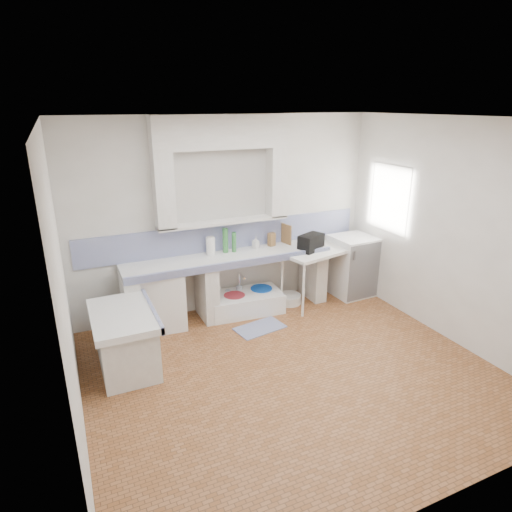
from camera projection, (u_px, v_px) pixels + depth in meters
name	position (u px, v px, depth m)	size (l,w,h in m)	color
floor	(292.00, 372.00, 5.05)	(4.50, 4.50, 0.00)	#915A34
ceiling	(300.00, 118.00, 4.13)	(4.50, 4.50, 0.00)	silver
wall_back	(227.00, 216.00, 6.31)	(4.50, 4.50, 0.00)	silver
wall_front	(445.00, 350.00, 2.87)	(4.50, 4.50, 0.00)	silver
wall_left	(64.00, 294.00, 3.71)	(4.50, 4.50, 0.00)	silver
wall_right	(453.00, 233.00, 5.47)	(4.50, 4.50, 0.00)	silver
alcove_mass	(222.00, 132.00, 5.77)	(1.90, 0.25, 0.45)	silver
window_frame	(399.00, 198.00, 6.50)	(0.35, 0.86, 1.06)	#341C10
lace_valance	(394.00, 173.00, 6.32)	(0.01, 0.84, 0.24)	white
counter_slab	(229.00, 258.00, 6.19)	(3.00, 0.60, 0.08)	white
counter_lip	(237.00, 264.00, 5.95)	(3.00, 0.04, 0.10)	navy
counter_pier_left	(131.00, 305.00, 5.79)	(0.20, 0.55, 0.82)	silver
counter_pier_mid	(207.00, 291.00, 6.20)	(0.20, 0.55, 0.82)	silver
counter_pier_right	(313.00, 273.00, 6.88)	(0.20, 0.55, 0.82)	silver
peninsula_top	(123.00, 316.00, 4.94)	(0.70, 1.10, 0.08)	white
peninsula_base	(126.00, 343.00, 5.06)	(0.60, 1.00, 0.62)	silver
peninsula_lip	(152.00, 310.00, 5.07)	(0.04, 1.10, 0.10)	navy
backsplash	(228.00, 236.00, 6.39)	(4.27, 0.03, 0.40)	navy
stove	(161.00, 298.00, 5.97)	(0.59, 0.57, 0.84)	white
sink	(245.00, 303.00, 6.48)	(1.08, 0.58, 0.26)	white
side_table	(315.00, 277.00, 6.67)	(1.03, 0.57, 0.05)	white
fridge	(352.00, 266.00, 6.99)	(0.62, 0.62, 0.96)	white
bucket_red	(235.00, 304.00, 6.42)	(0.31, 0.31, 0.29)	#A82834
bucket_orange	(244.00, 305.00, 6.41)	(0.30, 0.30, 0.28)	orange
bucket_blue	(261.00, 297.00, 6.63)	(0.32, 0.32, 0.30)	#0844B7
basin_white	(289.00, 299.00, 6.77)	(0.36, 0.36, 0.14)	white
water_bottle_a	(228.00, 299.00, 6.56)	(0.08, 0.08, 0.30)	silver
water_bottle_b	(239.00, 297.00, 6.60)	(0.09, 0.09, 0.34)	silver
black_bag	(311.00, 243.00, 6.48)	(0.39, 0.22, 0.25)	black
green_bottle_a	(225.00, 240.00, 6.25)	(0.08, 0.08, 0.36)	#367E3B
green_bottle_b	(234.00, 242.00, 6.28)	(0.06, 0.06, 0.29)	#367E3B
knife_block	(272.00, 239.00, 6.56)	(0.10, 0.08, 0.20)	olive
cutting_board	(286.00, 234.00, 6.64)	(0.02, 0.22, 0.30)	olive
paper_towel	(211.00, 246.00, 6.18)	(0.13, 0.13, 0.26)	white
soap_bottle	(256.00, 242.00, 6.46)	(0.08, 0.08, 0.18)	white
rug	(260.00, 328.00, 6.03)	(0.67, 0.38, 0.01)	navy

